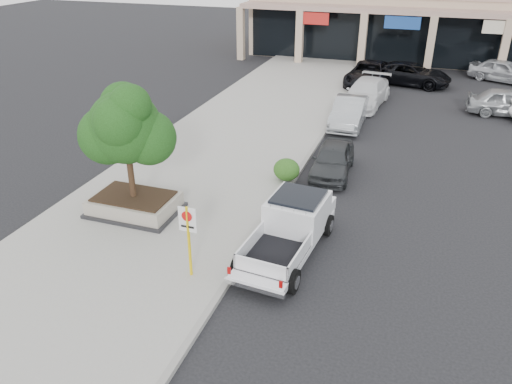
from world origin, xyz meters
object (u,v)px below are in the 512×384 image
at_px(planter, 135,204).
at_px(curb_car_a, 333,159).
at_px(curb_car_c, 366,93).
at_px(curb_car_d, 369,74).
at_px(curb_car_b, 349,112).
at_px(lot_car_d, 411,74).
at_px(planter_tree, 131,127).
at_px(no_parking_sign, 188,232).
at_px(lot_car_a, 509,102).
at_px(lot_car_e, 503,71).
at_px(pickup_truck, 287,231).

xyz_separation_m(planter, curb_car_a, (6.13, 5.98, 0.20)).
height_order(curb_car_c, curb_car_d, curb_car_d).
relative_size(curb_car_b, lot_car_d, 0.84).
bearing_deg(curb_car_d, planter_tree, -100.59).
xyz_separation_m(planter_tree, no_parking_sign, (3.49, -2.98, -1.78)).
bearing_deg(curb_car_c, lot_car_a, 11.28).
bearing_deg(lot_car_e, curb_car_b, 170.22).
xyz_separation_m(pickup_truck, curb_car_c, (0.10, 17.12, -0.06)).
relative_size(planter, lot_car_d, 0.59).
relative_size(planter, curb_car_a, 0.81).
xyz_separation_m(planter_tree, curb_car_d, (5.49, 21.13, -2.61)).
bearing_deg(curb_car_d, no_parking_sign, -90.77).
height_order(curb_car_a, curb_car_b, curb_car_b).
bearing_deg(planter, curb_car_c, 69.86).
xyz_separation_m(no_parking_sign, curb_car_d, (2.00, 24.10, -0.83)).
bearing_deg(curb_car_d, curb_car_a, -84.13).
height_order(curb_car_a, curb_car_c, curb_car_c).
xyz_separation_m(planter_tree, lot_car_d, (8.17, 22.26, -2.66)).
relative_size(planter_tree, curb_car_a, 1.01).
bearing_deg(lot_car_a, curb_car_c, 92.67).
height_order(no_parking_sign, lot_car_a, no_parking_sign).
bearing_deg(curb_car_a, curb_car_d, 88.97).
bearing_deg(curb_car_b, lot_car_d, 74.32).
relative_size(no_parking_sign, curb_car_a, 0.58).
distance_m(no_parking_sign, curb_car_d, 24.20).
xyz_separation_m(planter_tree, curb_car_b, (5.57, 12.34, -2.66)).
relative_size(no_parking_sign, lot_car_a, 0.50).
bearing_deg(lot_car_e, lot_car_d, 140.12).
relative_size(pickup_truck, curb_car_b, 1.16).
height_order(planter, lot_car_d, lot_car_d).
distance_m(curb_car_a, curb_car_c, 10.54).
xyz_separation_m(curb_car_a, curb_car_d, (-0.51, 15.30, 0.13)).
bearing_deg(planter_tree, curb_car_d, 75.44).
xyz_separation_m(curb_car_a, lot_car_d, (2.17, 16.43, 0.08)).
bearing_deg(curb_car_d, planter, -100.83).
xyz_separation_m(pickup_truck, curb_car_a, (0.18, 6.58, -0.16)).
distance_m(curb_car_b, curb_car_d, 8.79).
bearing_deg(planter_tree, planter, -131.03).
bearing_deg(no_parking_sign, curb_car_d, 85.26).
xyz_separation_m(pickup_truck, curb_car_b, (-0.25, 13.09, -0.08)).
height_order(pickup_truck, curb_car_a, pickup_truck).
bearing_deg(planter_tree, lot_car_a, 50.68).
xyz_separation_m(planter_tree, lot_car_e, (14.32, 25.22, -2.63)).
bearing_deg(lot_car_d, no_parking_sign, 179.96).
bearing_deg(lot_car_e, curb_car_d, 139.24).
relative_size(pickup_truck, lot_car_e, 1.16).
xyz_separation_m(no_parking_sign, curb_car_b, (2.08, 15.32, -0.88)).
bearing_deg(curb_car_b, planter_tree, -115.33).
bearing_deg(no_parking_sign, lot_car_d, 79.49).
relative_size(no_parking_sign, curb_car_d, 0.40).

